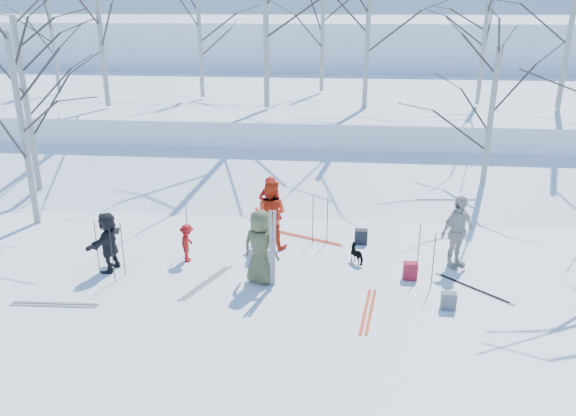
# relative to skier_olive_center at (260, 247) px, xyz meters

# --- Properties ---
(ground) EXTENTS (120.00, 120.00, 0.00)m
(ground) POSITION_rel_skier_olive_center_xyz_m (0.48, 0.00, -0.88)
(ground) COLOR white
(ground) RESTS_ON ground
(snow_ramp) EXTENTS (70.00, 9.49, 4.12)m
(snow_ramp) POSITION_rel_skier_olive_center_xyz_m (0.48, 7.00, -0.73)
(snow_ramp) COLOR white
(snow_ramp) RESTS_ON ground
(snow_plateau) EXTENTS (70.00, 18.00, 2.20)m
(snow_plateau) POSITION_rel_skier_olive_center_xyz_m (0.48, 17.00, 0.12)
(snow_plateau) COLOR white
(snow_plateau) RESTS_ON ground
(far_hill) EXTENTS (90.00, 30.00, 6.00)m
(far_hill) POSITION_rel_skier_olive_center_xyz_m (0.48, 38.00, 1.12)
(far_hill) COLOR white
(far_hill) RESTS_ON ground
(skier_olive_center) EXTENTS (1.00, 0.81, 1.77)m
(skier_olive_center) POSITION_rel_skier_olive_center_xyz_m (0.00, 0.00, 0.00)
(skier_olive_center) COLOR #4A4D2E
(skier_olive_center) RESTS_ON ground
(skier_red_north) EXTENTS (0.65, 0.43, 1.78)m
(skier_red_north) POSITION_rel_skier_olive_center_xyz_m (-0.11, 2.62, 0.01)
(skier_red_north) COLOR #AF1010
(skier_red_north) RESTS_ON ground
(skier_redor_behind) EXTENTS (1.04, 0.89, 1.86)m
(skier_redor_behind) POSITION_rel_skier_olive_center_xyz_m (-0.03, 2.02, 0.05)
(skier_redor_behind) COLOR red
(skier_redor_behind) RESTS_ON ground
(skier_red_seated) EXTENTS (0.37, 0.64, 0.98)m
(skier_red_seated) POSITION_rel_skier_olive_center_xyz_m (-1.98, 0.93, -0.39)
(skier_red_seated) COLOR #AF1010
(skier_red_seated) RESTS_ON ground
(skier_cream_east) EXTENTS (1.11, 1.03, 1.82)m
(skier_cream_east) POSITION_rel_skier_olive_center_xyz_m (4.61, 1.31, 0.03)
(skier_cream_east) COLOR beige
(skier_cream_east) RESTS_ON ground
(skier_grey_west) EXTENTS (0.62, 1.43, 1.49)m
(skier_grey_west) POSITION_rel_skier_olive_center_xyz_m (-3.72, 0.26, -0.14)
(skier_grey_west) COLOR black
(skier_grey_west) RESTS_ON ground
(dog) EXTENTS (0.54, 0.61, 0.48)m
(dog) POSITION_rel_skier_olive_center_xyz_m (2.25, 1.25, -0.64)
(dog) COLOR black
(dog) RESTS_ON ground
(upright_ski_left) EXTENTS (0.07, 0.16, 1.90)m
(upright_ski_left) POSITION_rel_skier_olive_center_xyz_m (0.28, -0.25, 0.07)
(upright_ski_left) COLOR silver
(upright_ski_left) RESTS_ON ground
(upright_ski_right) EXTENTS (0.14, 0.23, 1.89)m
(upright_ski_right) POSITION_rel_skier_olive_center_xyz_m (0.34, -0.21, 0.07)
(upright_ski_right) COLOR silver
(upright_ski_right) RESTS_ON ground
(ski_pair_a) EXTENTS (1.59, 2.05, 0.02)m
(ski_pair_a) POSITION_rel_skier_olive_center_xyz_m (0.97, 2.65, -0.87)
(ski_pair_a) COLOR red
(ski_pair_a) RESTS_ON ground
(ski_pair_b) EXTENTS (0.37, 1.92, 0.02)m
(ski_pair_b) POSITION_rel_skier_olive_center_xyz_m (-4.26, -1.51, -0.87)
(ski_pair_b) COLOR silver
(ski_pair_b) RESTS_ON ground
(ski_pair_c) EXTENTS (0.71, 1.95, 0.02)m
(ski_pair_c) POSITION_rel_skier_olive_center_xyz_m (2.44, -1.10, -0.87)
(ski_pair_c) COLOR red
(ski_pair_c) RESTS_ON ground
(ski_pair_d) EXTENTS (1.49, 2.04, 0.02)m
(ski_pair_d) POSITION_rel_skier_olive_center_xyz_m (-1.26, -0.19, -0.87)
(ski_pair_d) COLOR silver
(ski_pair_d) RESTS_ON ground
(ski_pair_e) EXTENTS (2.10, 2.10, 0.02)m
(ski_pair_e) POSITION_rel_skier_olive_center_xyz_m (4.85, 0.14, -0.87)
(ski_pair_e) COLOR silver
(ski_pair_e) RESTS_ON ground
(ski_pole_a) EXTENTS (0.02, 0.02, 1.34)m
(ski_pole_a) POSITION_rel_skier_olive_center_xyz_m (-3.27, 0.01, -0.21)
(ski_pole_a) COLOR black
(ski_pole_a) RESTS_ON ground
(ski_pole_b) EXTENTS (0.02, 0.02, 1.34)m
(ski_pole_b) POSITION_rel_skier_olive_center_xyz_m (1.44, 2.42, -0.21)
(ski_pole_b) COLOR black
(ski_pole_b) RESTS_ON ground
(ski_pole_c) EXTENTS (0.02, 0.02, 1.34)m
(ski_pole_c) POSITION_rel_skier_olive_center_xyz_m (-3.39, -0.34, -0.21)
(ski_pole_c) COLOR black
(ski_pole_c) RESTS_ON ground
(ski_pole_d) EXTENTS (0.02, 0.02, 1.34)m
(ski_pole_d) POSITION_rel_skier_olive_center_xyz_m (3.63, 0.63, -0.21)
(ski_pole_d) COLOR black
(ski_pole_d) RESTS_ON ground
(ski_pole_e) EXTENTS (0.02, 0.02, 1.34)m
(ski_pole_e) POSITION_rel_skier_olive_center_xyz_m (-2.10, 1.41, -0.21)
(ski_pole_e) COLOR black
(ski_pole_e) RESTS_ON ground
(ski_pole_f) EXTENTS (0.02, 0.02, 1.34)m
(ski_pole_f) POSITION_rel_skier_olive_center_xyz_m (3.90, 0.11, -0.21)
(ski_pole_f) COLOR black
(ski_pole_f) RESTS_ON ground
(ski_pole_g) EXTENTS (0.02, 0.02, 1.34)m
(ski_pole_g) POSITION_rel_skier_olive_center_xyz_m (1.06, 2.32, -0.21)
(ski_pole_g) COLOR black
(ski_pole_g) RESTS_ON ground
(ski_pole_h) EXTENTS (0.02, 0.02, 1.34)m
(ski_pole_h) POSITION_rel_skier_olive_center_xyz_m (-3.93, 0.08, -0.21)
(ski_pole_h) COLOR black
(ski_pole_h) RESTS_ON ground
(backpack_red) EXTENTS (0.32, 0.22, 0.42)m
(backpack_red) POSITION_rel_skier_olive_center_xyz_m (3.46, 0.48, -0.67)
(backpack_red) COLOR maroon
(backpack_red) RESTS_ON ground
(backpack_grey) EXTENTS (0.30, 0.20, 0.38)m
(backpack_grey) POSITION_rel_skier_olive_center_xyz_m (4.13, -0.83, -0.69)
(backpack_grey) COLOR #56595E
(backpack_grey) RESTS_ON ground
(backpack_dark) EXTENTS (0.34, 0.24, 0.40)m
(backpack_dark) POSITION_rel_skier_olive_center_xyz_m (2.36, 2.46, -0.68)
(backpack_dark) COLOR black
(backpack_dark) RESTS_ON ground
(birch_plateau_a) EXTENTS (5.21, 5.21, 6.59)m
(birch_plateau_a) POSITION_rel_skier_olive_center_xyz_m (-7.74, 10.36, 4.61)
(birch_plateau_a) COLOR silver
(birch_plateau_a) RESTS_ON snow_plateau
(birch_plateau_b) EXTENTS (5.96, 5.96, 7.66)m
(birch_plateau_b) POSITION_rel_skier_olive_center_xyz_m (-1.30, 10.69, 5.15)
(birch_plateau_b) COLOR silver
(birch_plateau_b) RESTS_ON snow_plateau
(birch_plateau_c) EXTENTS (4.57, 4.57, 5.68)m
(birch_plateau_c) POSITION_rel_skier_olive_center_xyz_m (0.67, 15.48, 4.16)
(birch_plateau_c) COLOR silver
(birch_plateau_c) RESTS_ON snow_plateau
(birch_plateau_d) EXTENTS (4.81, 4.81, 6.02)m
(birch_plateau_d) POSITION_rel_skier_olive_center_xyz_m (2.59, 11.30, 4.33)
(birch_plateau_d) COLOR silver
(birch_plateau_d) RESTS_ON snow_plateau
(birch_plateau_e) EXTENTS (3.90, 3.90, 4.71)m
(birch_plateau_e) POSITION_rel_skier_olive_center_xyz_m (-11.57, 13.85, 3.67)
(birch_plateau_e) COLOR silver
(birch_plateau_e) RESTS_ON snow_plateau
(birch_plateau_f) EXTENTS (4.09, 4.09, 4.98)m
(birch_plateau_f) POSITION_rel_skier_olive_center_xyz_m (-4.51, 13.07, 3.81)
(birch_plateau_f) COLOR silver
(birch_plateau_f) RESTS_ON snow_plateau
(birch_plateau_g) EXTENTS (4.04, 4.04, 4.91)m
(birch_plateau_g) POSITION_rel_skier_olive_center_xyz_m (7.22, 12.25, 3.77)
(birch_plateau_g) COLOR silver
(birch_plateau_g) RESTS_ON snow_plateau
(birch_plateau_h) EXTENTS (5.45, 5.45, 6.93)m
(birch_plateau_h) POSITION_rel_skier_olive_center_xyz_m (10.18, 11.57, 4.78)
(birch_plateau_h) COLOR silver
(birch_plateau_h) RESTS_ON snow_plateau
(birch_edge_a) EXTENTS (4.40, 4.40, 5.44)m
(birch_edge_a) POSITION_rel_skier_olive_center_xyz_m (-7.13, 3.06, 1.83)
(birch_edge_a) COLOR silver
(birch_edge_a) RESTS_ON ground
(birch_edge_d) EXTENTS (4.65, 4.65, 5.79)m
(birch_edge_d) POSITION_rel_skier_olive_center_xyz_m (-8.18, 5.21, 2.01)
(birch_edge_d) COLOR silver
(birch_edge_d) RESTS_ON ground
(birch_edge_e) EXTENTS (4.05, 4.05, 4.92)m
(birch_edge_e) POSITION_rel_skier_olive_center_xyz_m (6.32, 6.26, 1.58)
(birch_edge_e) COLOR silver
(birch_edge_e) RESTS_ON ground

